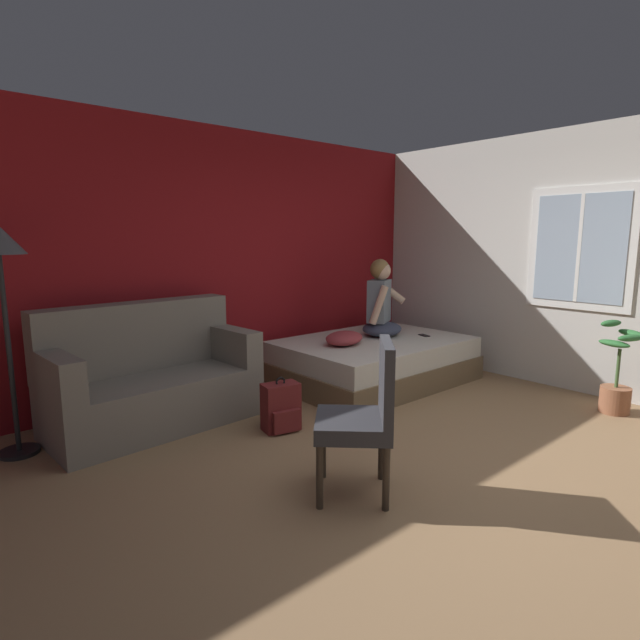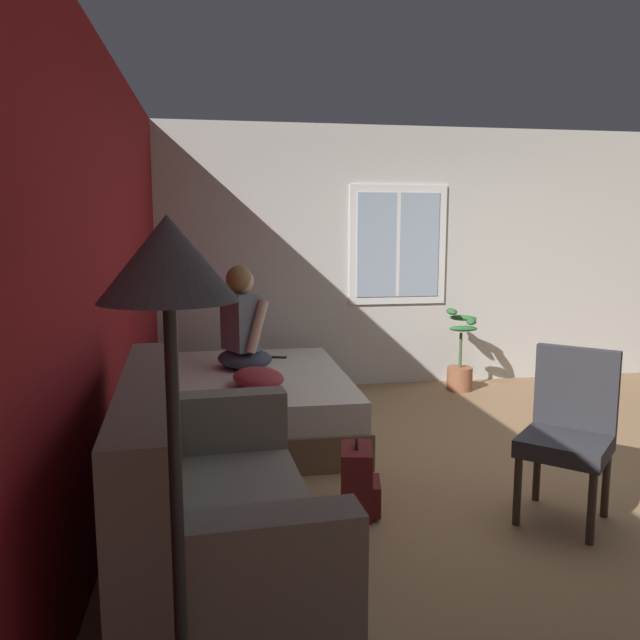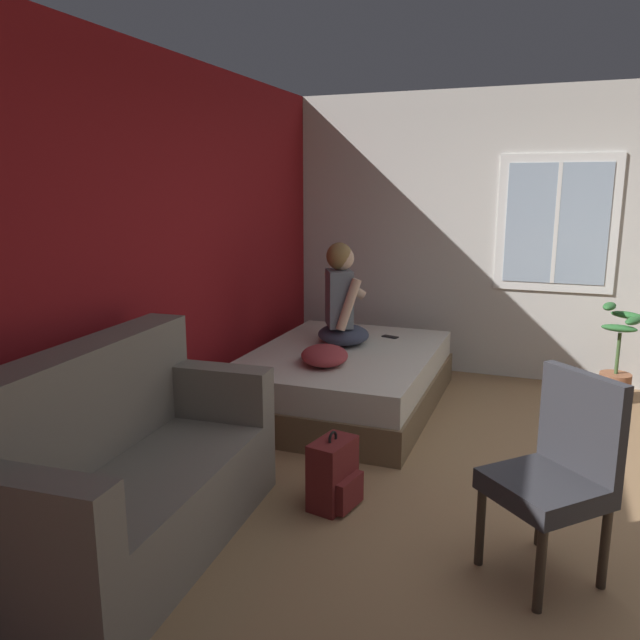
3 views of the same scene
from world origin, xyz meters
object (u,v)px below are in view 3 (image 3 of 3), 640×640
Objects in this scene: couch at (125,474)px; person_seated at (342,303)px; bed at (344,379)px; backpack at (334,475)px; side_chair at (557,469)px; throw_pillow at (325,355)px; cell_phone at (390,337)px; potted_plant at (617,367)px.

couch is 2.66m from person_seated.
bed is 1.19× the size of couch.
backpack is (-1.63, -0.48, -0.04)m from bed.
couch is at bearing 171.07° from bed.
bed is 2.51m from side_chair.
throw_pillow is 1.06m from cell_phone.
side_chair is 1.15× the size of potted_plant.
potted_plant reaches higher than backpack.
couch reaches higher than potted_plant.
couch is 1.99m from throw_pillow.
person_seated is 1.91× the size of backpack.
person_seated is 1.82× the size of throw_pillow.
potted_plant is at bearing -9.89° from side_chair.
bed is 14.44× the size of cell_phone.
potted_plant is (3.33, -2.52, -0.09)m from couch.
potted_plant is (2.58, -1.67, 0.11)m from backpack.
side_chair reaches higher than cell_phone.
bed is 1.70m from backpack.
person_seated reaches higher than side_chair.
bed is 4.54× the size of backpack.
cell_phone is at bearing -14.04° from throw_pillow.
potted_plant reaches higher than bed.
person_seated is at bearing 7.51° from throw_pillow.
person_seated is 0.61m from cell_phone.
person_seated is 0.72m from throw_pillow.
couch is 1.78× the size of side_chair.
person_seated reaches higher than couch.
backpack is (-1.85, -0.58, -0.64)m from person_seated.
backpack is at bearing 147.09° from potted_plant.
person_seated is at bearing 107.83° from potted_plant.
bed is 0.54m from throw_pillow.
side_chair is at bearing 170.11° from potted_plant.
side_chair is at bearing -130.37° from throw_pillow.
couch is 2.11m from side_chair.
cell_phone reaches higher than backpack.
couch reaches higher than side_chair.
backpack is 0.54× the size of potted_plant.
bed is at bearing -154.73° from person_seated.
person_seated is at bearing 17.52° from backpack.
bed is at bearing 16.42° from backpack.
side_chair is 6.81× the size of cell_phone.
bed is 2.12× the size of side_chair.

